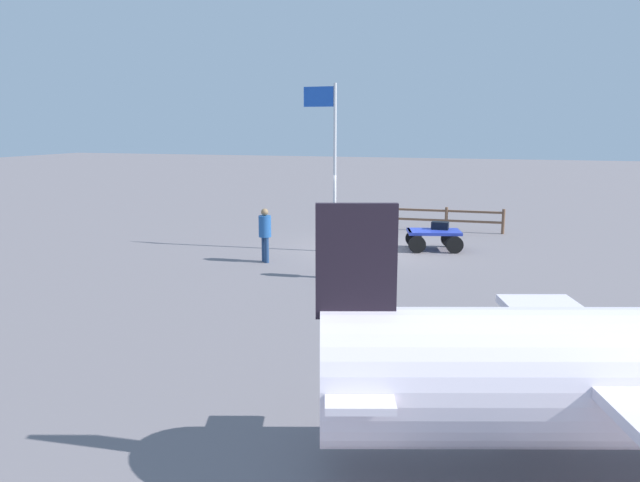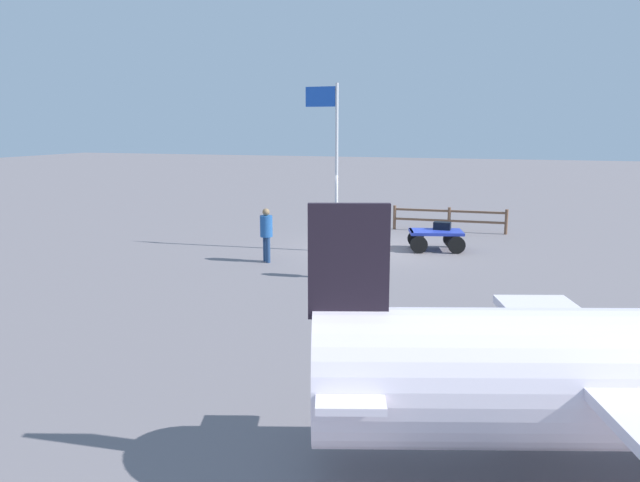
# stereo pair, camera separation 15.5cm
# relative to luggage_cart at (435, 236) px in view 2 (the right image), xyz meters

# --- Properties ---
(ground_plane) EXTENTS (120.00, 120.00, 0.00)m
(ground_plane) POSITION_rel_luggage_cart_xyz_m (1.93, 0.38, -0.46)
(ground_plane) COLOR slate
(luggage_cart) EXTENTS (2.01, 1.60, 0.66)m
(luggage_cart) POSITION_rel_luggage_cart_xyz_m (0.00, 0.00, 0.00)
(luggage_cart) COLOR #2639B2
(luggage_cart) RESTS_ON ground
(suitcase_maroon) EXTENTS (0.57, 0.34, 0.25)m
(suitcase_maroon) POSITION_rel_luggage_cart_xyz_m (-0.18, -0.28, 0.32)
(suitcase_maroon) COLOR black
(suitcase_maroon) RESTS_ON luggage_cart
(suitcase_olive) EXTENTS (0.60, 0.32, 0.26)m
(suitcase_olive) POSITION_rel_luggage_cart_xyz_m (1.90, 0.18, -0.33)
(suitcase_olive) COLOR maroon
(suitcase_olive) RESTS_ON ground
(worker_lead) EXTENTS (0.34, 0.33, 1.56)m
(worker_lead) POSITION_rel_luggage_cart_xyz_m (2.24, 4.67, 0.43)
(worker_lead) COLOR navy
(worker_lead) RESTS_ON ground
(worker_trailing) EXTENTS (0.53, 0.53, 1.64)m
(worker_trailing) POSITION_rel_luggage_cart_xyz_m (4.62, 3.37, 0.50)
(worker_trailing) COLOR navy
(worker_trailing) RESTS_ON ground
(airplane_near) EXTENTS (7.53, 5.45, 3.23)m
(airplane_near) POSITION_rel_luggage_cart_xyz_m (-3.81, 12.70, 0.78)
(airplane_near) COLOR white
(airplane_near) RESTS_ON ground
(flagpole) EXTENTS (1.09, 0.10, 5.38)m
(flagpole) POSITION_rel_luggage_cart_xyz_m (3.19, 1.24, 2.81)
(flagpole) COLOR silver
(flagpole) RESTS_ON ground
(wooden_fence) EXTENTS (4.38, 0.28, 0.95)m
(wooden_fence) POSITION_rel_luggage_cart_xyz_m (-0.04, -3.79, 0.10)
(wooden_fence) COLOR brown
(wooden_fence) RESTS_ON ground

